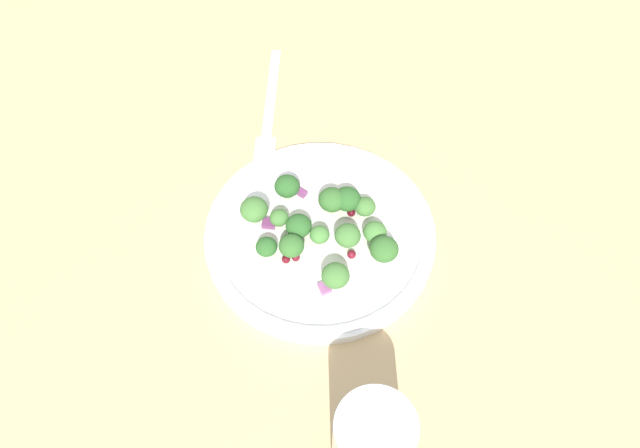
{
  "coord_description": "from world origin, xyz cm",
  "views": [
    {
      "loc": [
        29.58,
        21.01,
        57.54
      ],
      "look_at": [
        2.87,
        -2.16,
        2.7
      ],
      "focal_mm": 35.33,
      "sensor_mm": 36.0,
      "label": 1
    }
  ],
  "objects_px": {
    "broccoli_floret_0": "(364,206)",
    "fork": "(269,109)",
    "water_glass": "(372,444)",
    "plate": "(320,233)",
    "broccoli_floret_2": "(335,276)",
    "broccoli_floret_1": "(299,226)"
  },
  "relations": [
    {
      "from": "plate",
      "to": "fork",
      "type": "distance_m",
      "value": 0.19
    },
    {
      "from": "broccoli_floret_1",
      "to": "fork",
      "type": "distance_m",
      "value": 0.19
    },
    {
      "from": "broccoli_floret_0",
      "to": "water_glass",
      "type": "xyz_separation_m",
      "value": [
        0.19,
        0.16,
        0.03
      ]
    },
    {
      "from": "broccoli_floret_2",
      "to": "water_glass",
      "type": "height_order",
      "value": "water_glass"
    },
    {
      "from": "broccoli_floret_0",
      "to": "broccoli_floret_1",
      "type": "relative_size",
      "value": 0.84
    },
    {
      "from": "plate",
      "to": "broccoli_floret_0",
      "type": "relative_size",
      "value": 10.64
    },
    {
      "from": "broccoli_floret_2",
      "to": "broccoli_floret_0",
      "type": "bearing_deg",
      "value": -158.47
    },
    {
      "from": "broccoli_floret_0",
      "to": "plate",
      "type": "bearing_deg",
      "value": -22.49
    },
    {
      "from": "broccoli_floret_0",
      "to": "water_glass",
      "type": "height_order",
      "value": "water_glass"
    },
    {
      "from": "fork",
      "to": "water_glass",
      "type": "xyz_separation_m",
      "value": [
        0.24,
        0.35,
        0.05
      ]
    },
    {
      "from": "water_glass",
      "to": "broccoli_floret_0",
      "type": "bearing_deg",
      "value": -140.03
    },
    {
      "from": "plate",
      "to": "water_glass",
      "type": "bearing_deg",
      "value": 51.39
    },
    {
      "from": "broccoli_floret_2",
      "to": "water_glass",
      "type": "relative_size",
      "value": 0.27
    },
    {
      "from": "broccoli_floret_2",
      "to": "fork",
      "type": "height_order",
      "value": "broccoli_floret_2"
    },
    {
      "from": "water_glass",
      "to": "plate",
      "type": "bearing_deg",
      "value": -128.61
    },
    {
      "from": "plate",
      "to": "water_glass",
      "type": "relative_size",
      "value": 2.38
    },
    {
      "from": "broccoli_floret_2",
      "to": "water_glass",
      "type": "bearing_deg",
      "value": 50.36
    },
    {
      "from": "broccoli_floret_1",
      "to": "water_glass",
      "type": "bearing_deg",
      "value": 56.91
    },
    {
      "from": "plate",
      "to": "broccoli_floret_0",
      "type": "bearing_deg",
      "value": 157.51
    },
    {
      "from": "plate",
      "to": "broccoli_floret_1",
      "type": "bearing_deg",
      "value": -39.44
    },
    {
      "from": "broccoli_floret_0",
      "to": "fork",
      "type": "distance_m",
      "value": 0.2
    },
    {
      "from": "broccoli_floret_0",
      "to": "broccoli_floret_1",
      "type": "bearing_deg",
      "value": -27.59
    }
  ]
}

